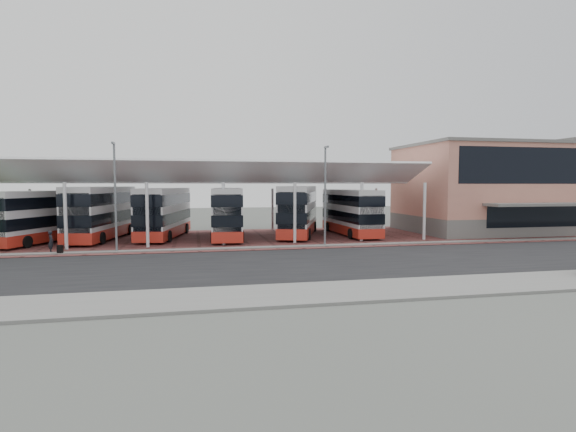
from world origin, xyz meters
name	(u,v)px	position (x,y,z in m)	size (l,w,h in m)	color
ground	(323,260)	(0.00, 0.00, 0.00)	(140.00, 140.00, 0.00)	#4A4D48
road	(327,262)	(0.00, -1.00, 0.01)	(120.00, 14.00, 0.02)	black
forecourt	(305,237)	(2.00, 13.00, 0.03)	(72.00, 16.00, 0.06)	brown
sidewalk	(377,290)	(0.00, -9.00, 0.07)	(120.00, 4.00, 0.14)	slate
north_kerb	(301,246)	(0.00, 6.20, 0.07)	(120.00, 0.80, 0.14)	slate
yellow_line_near	(362,282)	(0.00, -7.00, 0.03)	(120.00, 0.12, 0.01)	#C48E10
yellow_line_far	(359,281)	(0.00, -6.70, 0.03)	(120.00, 0.12, 0.01)	#C48E10
canopy	(219,176)	(-6.00, 13.94, 5.80)	(37.00, 11.63, 7.07)	silver
terminal	(493,188)	(23.00, 13.92, 4.66)	(18.40, 14.40, 9.25)	slate
lamp_west	(115,194)	(-14.00, 6.27, 4.36)	(0.16, 0.90, 8.07)	slate
lamp_east	(325,193)	(2.00, 6.27, 4.36)	(0.16, 0.90, 8.07)	slate
bus_0	(44,217)	(-20.99, 13.42, 2.26)	(6.46, 10.88, 4.44)	#BDBDBF
bus_1	(102,213)	(-16.55, 14.74, 2.43)	(4.59, 11.86, 4.77)	#BDBDBF
bus_2	(164,213)	(-11.08, 14.98, 2.36)	(4.67, 11.52, 4.63)	#BDBDBF
bus_3	(227,213)	(-5.32, 13.50, 2.36)	(3.44, 11.41, 4.64)	#BDBDBF
bus_4	(299,211)	(1.64, 14.10, 2.45)	(6.40, 11.90, 4.81)	#BDBDBF
bus_5	(350,212)	(6.80, 13.58, 2.27)	(2.79, 10.82, 4.45)	#BDBDBF
pedestrian	(51,242)	(-18.60, 6.83, 0.87)	(0.59, 0.39, 1.62)	black
suitcase	(60,250)	(-17.78, 6.00, 0.39)	(0.38, 0.27, 0.65)	black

